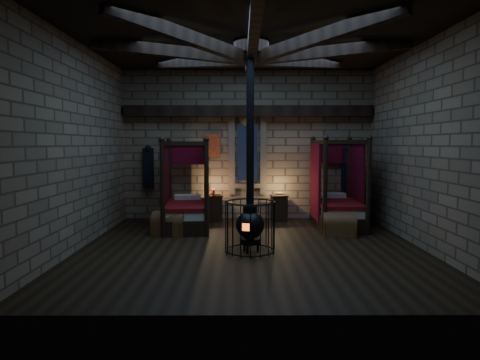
{
  "coord_description": "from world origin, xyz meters",
  "views": [
    {
      "loc": [
        -0.25,
        -8.69,
        2.14
      ],
      "look_at": [
        -0.22,
        0.6,
        1.35
      ],
      "focal_mm": 32.0,
      "sensor_mm": 36.0,
      "label": 1
    }
  ],
  "objects_px": {
    "bed_left": "(187,207)",
    "trunk_right": "(340,225)",
    "trunk_left": "(170,224)",
    "stove": "(250,221)",
    "bed_right": "(337,205)"
  },
  "relations": [
    {
      "from": "trunk_left",
      "to": "trunk_right",
      "type": "xyz_separation_m",
      "value": [
        3.98,
        -0.08,
        -0.01
      ]
    },
    {
      "from": "bed_left",
      "to": "trunk_right",
      "type": "xyz_separation_m",
      "value": [
        3.68,
        -0.95,
        -0.3
      ]
    },
    {
      "from": "trunk_left",
      "to": "trunk_right",
      "type": "bearing_deg",
      "value": 13.4
    },
    {
      "from": "bed_left",
      "to": "trunk_right",
      "type": "height_order",
      "value": "bed_left"
    },
    {
      "from": "bed_left",
      "to": "bed_right",
      "type": "xyz_separation_m",
      "value": [
        3.89,
        0.26,
        0.01
      ]
    },
    {
      "from": "bed_left",
      "to": "stove",
      "type": "xyz_separation_m",
      "value": [
        1.55,
        -2.47,
        0.07
      ]
    },
    {
      "from": "stove",
      "to": "trunk_right",
      "type": "bearing_deg",
      "value": 54.23
    },
    {
      "from": "bed_right",
      "to": "bed_left",
      "type": "bearing_deg",
      "value": -174.52
    },
    {
      "from": "bed_right",
      "to": "trunk_right",
      "type": "distance_m",
      "value": 1.26
    },
    {
      "from": "bed_left",
      "to": "trunk_left",
      "type": "relative_size",
      "value": 2.52
    },
    {
      "from": "bed_left",
      "to": "stove",
      "type": "relative_size",
      "value": 0.54
    },
    {
      "from": "bed_left",
      "to": "trunk_left",
      "type": "height_order",
      "value": "bed_left"
    },
    {
      "from": "trunk_right",
      "to": "stove",
      "type": "distance_m",
      "value": 2.65
    },
    {
      "from": "trunk_left",
      "to": "stove",
      "type": "distance_m",
      "value": 2.47
    },
    {
      "from": "trunk_left",
      "to": "trunk_right",
      "type": "relative_size",
      "value": 1.09
    }
  ]
}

